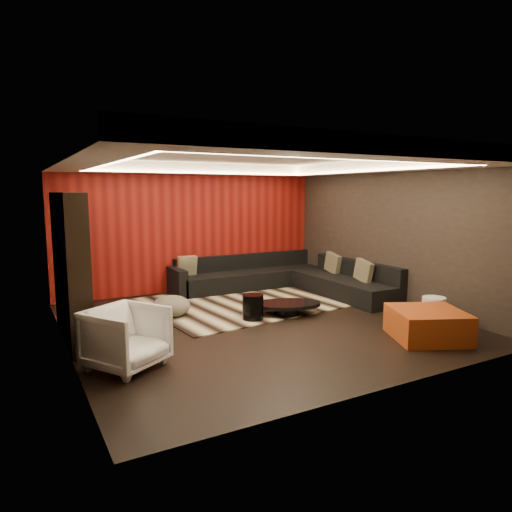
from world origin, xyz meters
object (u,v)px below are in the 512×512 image
coffee_table (287,308)px  sectional_sofa (285,280)px  drum_stool (253,307)px  armchair (126,338)px  orange_ottoman (427,324)px  white_side_table (433,311)px

coffee_table → sectional_sofa: sectional_sofa is taller
drum_stool → sectional_sofa: (1.73, 1.70, 0.03)m
coffee_table → sectional_sofa: 2.00m
armchair → sectional_sofa: size_ratio=0.24×
coffee_table → orange_ottoman: size_ratio=1.24×
drum_stool → armchair: 2.67m
coffee_table → drum_stool: 0.70m
coffee_table → drum_stool: drum_stool is taller
white_side_table → armchair: size_ratio=0.55×
sectional_sofa → drum_stool: bearing=-135.5°
coffee_table → orange_ottoman: 2.43m
coffee_table → white_side_table: white_side_table is taller
white_side_table → armchair: bearing=173.4°
drum_stool → sectional_sofa: sectional_sofa is taller
coffee_table → white_side_table: 2.48m
orange_ottoman → sectional_sofa: bearing=91.5°
armchair → sectional_sofa: armchair is taller
white_side_table → coffee_table: bearing=136.7°
armchair → sectional_sofa: 5.03m
sectional_sofa → white_side_table: bearing=-77.3°
armchair → sectional_sofa: bearing=1.9°
drum_stool → white_side_table: 3.02m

